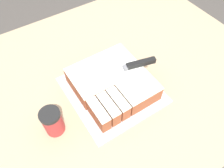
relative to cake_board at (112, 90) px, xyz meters
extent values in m
plane|color=#4C4742|center=(0.06, 0.07, -0.88)|extent=(8.00, 8.00, 0.00)
cube|color=tan|center=(0.06, 0.07, -0.44)|extent=(1.40, 1.10, 0.88)
cube|color=silver|center=(0.00, 0.00, 0.00)|extent=(0.36, 0.37, 0.01)
cube|color=#994C2D|center=(0.00, 0.06, 0.04)|extent=(0.29, 0.18, 0.07)
cube|color=white|center=(0.00, 0.06, 0.08)|extent=(0.29, 0.18, 0.01)
cube|color=#994C2D|center=(0.07, -0.09, 0.04)|extent=(0.15, 0.12, 0.07)
cube|color=white|center=(0.07, -0.09, 0.08)|extent=(0.15, 0.12, 0.01)
cube|color=#994C2D|center=(-0.12, -0.09, 0.04)|extent=(0.04, 0.12, 0.07)
cube|color=white|center=(-0.12, -0.09, 0.08)|extent=(0.04, 0.12, 0.01)
cube|color=#994C2D|center=(-0.08, -0.09, 0.04)|extent=(0.04, 0.12, 0.07)
cube|color=white|center=(-0.08, -0.09, 0.08)|extent=(0.04, 0.12, 0.01)
cube|color=#994C2D|center=(-0.03, -0.09, 0.04)|extent=(0.04, 0.12, 0.07)
cube|color=white|center=(-0.03, -0.09, 0.08)|extent=(0.04, 0.12, 0.01)
cube|color=silver|center=(-0.01, 0.03, 0.08)|extent=(0.19, 0.07, 0.00)
cube|color=slate|center=(0.07, 0.01, 0.09)|extent=(0.02, 0.03, 0.02)
cube|color=black|center=(0.14, -0.01, 0.09)|extent=(0.13, 0.05, 0.02)
cylinder|color=#B23333|center=(-0.28, -0.04, 0.05)|extent=(0.07, 0.07, 0.10)
cylinder|color=black|center=(-0.28, -0.04, 0.11)|extent=(0.07, 0.07, 0.01)
camera|label=1|loc=(-0.29, -0.45, 0.76)|focal=35.00mm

